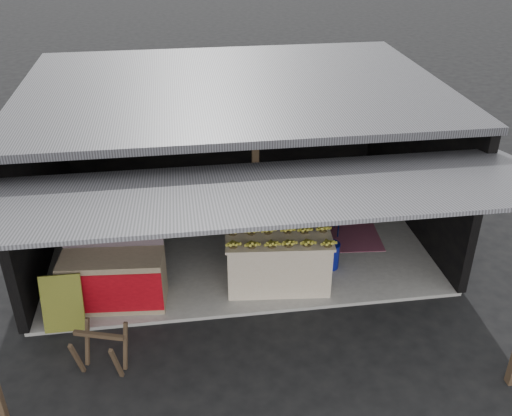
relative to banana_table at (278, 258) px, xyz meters
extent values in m
plane|color=black|center=(-0.52, -0.77, -0.54)|extent=(80.00, 80.00, 0.00)
cube|color=gray|center=(-0.52, 1.73, -0.51)|extent=(7.00, 5.00, 0.06)
cube|color=black|center=(-0.52, 4.23, 0.97)|extent=(7.00, 0.15, 2.90)
cube|color=black|center=(-4.02, 1.73, 0.97)|extent=(0.15, 5.00, 2.90)
cube|color=black|center=(2.98, 1.73, 0.97)|extent=(0.15, 5.00, 2.90)
cube|color=#232326|center=(-0.52, 1.73, 2.42)|extent=(7.20, 5.20, 0.12)
cube|color=#232326|center=(-0.52, -1.72, 2.19)|extent=(7.40, 2.47, 0.48)
cube|color=#463423|center=(-0.22, 1.13, 0.94)|extent=(0.12, 0.12, 2.85)
cube|color=silver|center=(0.00, 0.00, -0.02)|extent=(1.76, 1.16, 0.91)
cube|color=silver|center=(0.00, 0.00, 0.45)|extent=(1.83, 1.22, 0.04)
cube|color=white|center=(0.04, 0.82, -0.03)|extent=(0.87, 0.63, 0.91)
cube|color=navy|center=(0.04, 0.54, 0.02)|extent=(0.64, 0.08, 0.27)
cube|color=#B21414|center=(0.04, 0.54, -0.30)|extent=(0.41, 0.06, 0.09)
cube|color=#998466|center=(-2.67, -0.20, -0.03)|extent=(1.65, 0.83, 0.90)
cube|color=#B70C16|center=(-2.67, -0.56, -0.03)|extent=(1.59, 0.15, 0.70)
cube|color=white|center=(-2.67, -0.57, -0.03)|extent=(0.54, 0.05, 0.18)
cube|color=#1E194B|center=(-2.67, 0.10, 0.79)|extent=(1.59, 0.18, 0.75)
cube|color=black|center=(-3.40, -0.70, -0.03)|extent=(0.61, 0.28, 0.89)
cube|color=#463423|center=(-3.08, -1.73, -0.19)|extent=(0.13, 0.27, 0.68)
cube|color=#463423|center=(-2.54, -1.89, -0.19)|extent=(0.13, 0.27, 0.68)
cube|color=#463423|center=(-2.98, -1.41, -0.19)|extent=(0.13, 0.27, 0.68)
cube|color=#463423|center=(-2.44, -1.57, -0.19)|extent=(0.13, 0.27, 0.68)
cube|color=#463423|center=(-2.76, -1.65, 0.11)|extent=(0.70, 0.27, 0.06)
cylinder|color=navy|center=(1.00, 0.29, -0.25)|extent=(0.31, 0.31, 0.45)
cylinder|color=#091133|center=(1.05, 1.26, -0.25)|extent=(0.03, 0.03, 0.46)
cylinder|color=#091133|center=(1.40, 1.23, -0.25)|extent=(0.03, 0.03, 0.46)
cylinder|color=#091133|center=(1.08, 1.61, -0.25)|extent=(0.03, 0.03, 0.46)
cylinder|color=#091133|center=(1.43, 1.58, -0.25)|extent=(0.03, 0.03, 0.46)
cube|color=#091133|center=(1.24, 1.42, -0.03)|extent=(0.47, 0.47, 0.04)
cube|color=#091133|center=(1.26, 1.62, 0.21)|extent=(0.44, 0.08, 0.47)
cube|color=maroon|center=(1.45, 1.18, -0.48)|extent=(1.58, 1.13, 0.01)
cube|color=black|center=(-1.32, 4.13, 1.37)|extent=(0.32, 0.03, 0.42)
cube|color=#4C4C59|center=(-1.32, 4.11, 1.37)|extent=(0.26, 0.02, 0.34)
cube|color=black|center=(-0.72, 4.13, 1.39)|extent=(0.32, 0.03, 0.42)
cube|color=#4C4C59|center=(-0.72, 4.11, 1.39)|extent=(0.26, 0.02, 0.34)
cube|color=black|center=(-0.02, 4.13, 1.41)|extent=(0.32, 0.03, 0.42)
cube|color=#4C4C59|center=(-0.02, 4.11, 1.41)|extent=(0.26, 0.02, 0.34)
camera|label=1|loc=(-1.49, -7.77, 5.38)|focal=40.00mm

